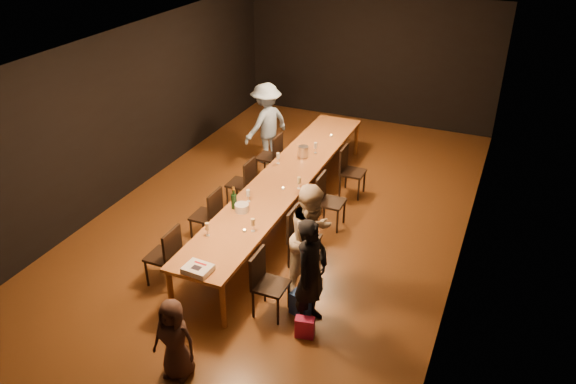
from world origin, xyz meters
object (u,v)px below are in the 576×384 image
at_px(chair_left_0, 163,255).
at_px(chair_right_3, 353,172).
at_px(woman_tan, 312,239).
at_px(birthday_cake, 198,269).
at_px(child, 174,339).
at_px(champagne_bottle, 234,198).
at_px(chair_left_1, 206,215).
at_px(man_blue, 266,123).
at_px(chair_left_3, 269,156).
at_px(woman_birthday, 311,273).
at_px(chair_right_1, 305,238).
at_px(chair_right_2, 331,202).
at_px(ice_bucket, 303,152).
at_px(chair_right_0, 271,285).
at_px(plate_stack, 242,208).
at_px(chair_left_2, 240,183).
at_px(table, 284,180).

bearing_deg(chair_left_0, chair_right_3, -25.28).
relative_size(woman_tan, birthday_cake, 4.49).
bearing_deg(chair_left_0, child, -141.31).
bearing_deg(birthday_cake, champagne_bottle, 105.24).
xyz_separation_m(chair_left_0, chair_left_1, (0.00, 1.20, 0.00)).
bearing_deg(chair_right_3, man_blue, -108.15).
relative_size(chair_left_0, woman_tan, 0.56).
relative_size(chair_left_3, champagne_bottle, 2.53).
xyz_separation_m(woman_birthday, child, (-1.10, -1.48, -0.24)).
bearing_deg(chair_left_1, champagne_bottle, -94.66).
bearing_deg(chair_left_3, woman_birthday, -147.71).
bearing_deg(chair_left_1, chair_right_1, -90.00).
relative_size(chair_right_2, champagne_bottle, 2.53).
height_order(woman_birthday, man_blue, man_blue).
bearing_deg(champagne_bottle, child, -77.31).
xyz_separation_m(child, ice_bucket, (-0.30, 4.70, 0.32)).
xyz_separation_m(chair_left_0, ice_bucket, (0.84, 3.28, 0.39)).
distance_m(chair_right_0, champagne_bottle, 1.69).
distance_m(chair_left_1, child, 2.86).
xyz_separation_m(chair_right_1, child, (-0.56, -2.62, 0.07)).
bearing_deg(chair_right_3, chair_right_2, -0.00).
distance_m(birthday_cake, champagne_bottle, 1.64).
bearing_deg(champagne_bottle, chair_right_1, 2.28).
height_order(chair_right_3, woman_birthday, woman_birthday).
xyz_separation_m(child, plate_stack, (-0.43, 2.54, 0.27)).
height_order(chair_left_1, man_blue, man_blue).
xyz_separation_m(chair_left_2, chair_left_3, (0.00, 1.20, 0.00)).
height_order(champagne_bottle, ice_bucket, champagne_bottle).
distance_m(chair_right_2, chair_left_0, 2.94).
relative_size(chair_right_2, ice_bucket, 4.57).
distance_m(chair_right_0, chair_right_2, 2.40).
distance_m(chair_left_0, woman_birthday, 2.26).
distance_m(chair_left_2, birthday_cake, 3.00).
distance_m(child, plate_stack, 2.59).
bearing_deg(ice_bucket, man_blue, 140.53).
xyz_separation_m(chair_right_2, champagne_bottle, (-1.14, -1.25, 0.47)).
xyz_separation_m(chair_left_3, ice_bucket, (0.84, -0.32, 0.39)).
relative_size(woman_birthday, child, 1.44).
height_order(chair_left_2, birthday_cake, chair_left_2).
bearing_deg(woman_birthday, chair_left_0, 105.29).
relative_size(chair_right_1, plate_stack, 4.31).
distance_m(chair_right_0, chair_left_0, 1.70).
bearing_deg(woman_tan, child, 171.15).
distance_m(woman_tan, ice_bucket, 2.81).
xyz_separation_m(table, chair_left_0, (-0.85, -2.40, -0.24)).
bearing_deg(chair_left_1, table, -35.31).
xyz_separation_m(chair_right_0, chair_right_3, (0.00, 3.60, 0.00)).
relative_size(table, woman_birthday, 3.88).
bearing_deg(chair_right_3, champagne_bottle, -25.05).
bearing_deg(woman_tan, chair_right_2, 23.23).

